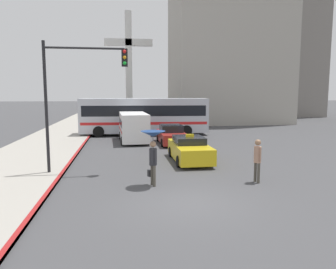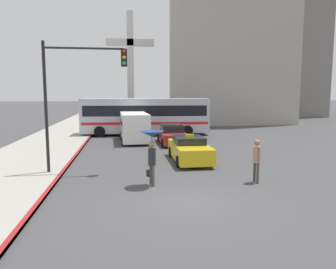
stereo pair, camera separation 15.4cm
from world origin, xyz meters
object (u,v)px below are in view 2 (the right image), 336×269
Objects in this scene: taxi at (189,150)px; traffic_light at (77,83)px; city_bus at (145,115)px; pedestrian_with_umbrella at (152,143)px; sedan_red at (172,135)px; monument_cross at (130,59)px; ambulance_van at (134,126)px; pedestrian_man at (257,157)px.

traffic_light reaches higher than taxi.
city_bus is 5.06× the size of pedestrian_with_umbrella.
city_bus is 1.88× the size of traffic_light.
traffic_light is (-5.64, -8.58, 3.58)m from sedan_red.
sedan_red is 23.54m from monument_cross.
pedestrian_with_umbrella is 0.15× the size of monument_cross.
taxi is at bearing 107.22° from ambulance_van.
city_bus is (-1.69, 11.97, 1.18)m from taxi.
sedan_red is 2.03× the size of pedestrian_with_umbrella.
taxi is 5.37m from pedestrian_with_umbrella.
ambulance_van is 10.80m from traffic_light.
ambulance_van reaches higher than pedestrian_man.
city_bus is 14.82m from traffic_light.
ambulance_van is 0.46× the size of city_bus.
traffic_light is at bearing 56.70° from sedan_red.
sedan_red is at bearing -89.71° from taxi.
city_bus is at bearing 177.87° from pedestrian_man.
ambulance_van is at bearing 167.07° from city_bus.
pedestrian_man is (1.96, -11.22, 0.46)m from sedan_red.
city_bus reaches higher than sedan_red.
ambulance_van is at bearing -90.54° from monument_cross.
monument_cross reaches higher than city_bus.
monument_cross is (-2.62, 28.55, 7.74)m from taxi.
sedan_red is 0.40× the size of city_bus.
pedestrian_with_umbrella is 4.47m from pedestrian_man.
ambulance_van is at bearing -70.33° from taxi.
city_bus is (-1.65, 5.49, 1.18)m from sedan_red.
pedestrian_man is (3.61, -16.71, -0.73)m from city_bus.
taxi is 1.98× the size of pedestrian_with_umbrella.
traffic_light is at bearing 20.38° from taxi.
pedestrian_man is 0.13× the size of monument_cross.
traffic_light is (-3.99, -14.07, 2.40)m from city_bus.
ambulance_van is at bearing -26.58° from sedan_red.
ambulance_van is 0.86× the size of traffic_light.
city_bus is 16.61m from pedestrian_with_umbrella.
ambulance_van is at bearing 74.01° from traffic_light.
traffic_light reaches higher than sedan_red.
city_bus is 6.18× the size of pedestrian_man.
ambulance_van is 13.47m from pedestrian_man.
traffic_light is 31.09m from monument_cross.
city_bus is at bearing 74.19° from traffic_light.
sedan_red is at bearing -32.58° from pedestrian_with_umbrella.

